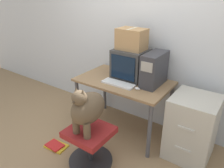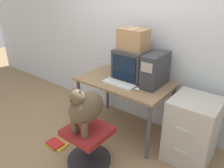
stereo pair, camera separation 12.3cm
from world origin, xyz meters
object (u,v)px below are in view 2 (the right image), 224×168
object	(u,v)px
crt_monitor	(132,64)
keyboard	(119,84)
pc_tower	(155,70)
dog	(85,107)
book_stack_floor	(56,144)
cardboard_box	(133,39)
office_chair	(88,144)
filing_cabinet	(192,130)

from	to	relation	value
crt_monitor	keyboard	distance (m)	0.34
pc_tower	dog	xyz separation A→B (m)	(-0.33, -0.90, -0.23)
crt_monitor	book_stack_floor	xyz separation A→B (m)	(-0.51, -0.98, -0.95)
cardboard_box	crt_monitor	bearing A→B (deg)	-90.00
office_chair	book_stack_floor	world-z (taller)	office_chair
dog	pc_tower	bearing A→B (deg)	70.11
book_stack_floor	crt_monitor	bearing A→B (deg)	62.59
crt_monitor	office_chair	world-z (taller)	crt_monitor
dog	cardboard_box	size ratio (longest dim) A/B	1.53
keyboard	book_stack_floor	xyz separation A→B (m)	(-0.51, -0.69, -0.77)
keyboard	cardboard_box	distance (m)	0.59
filing_cabinet	cardboard_box	distance (m)	1.30
pc_tower	book_stack_floor	size ratio (longest dim) A/B	1.51
keyboard	book_stack_floor	size ratio (longest dim) A/B	1.47
pc_tower	office_chair	distance (m)	1.19
dog	crt_monitor	bearing A→B (deg)	92.03
cardboard_box	pc_tower	bearing A→B (deg)	-5.85
filing_cabinet	office_chair	bearing A→B (deg)	-138.27
pc_tower	filing_cabinet	xyz separation A→B (m)	(0.57, -0.09, -0.59)
crt_monitor	book_stack_floor	distance (m)	1.46
office_chair	filing_cabinet	distance (m)	1.21
filing_cabinet	pc_tower	bearing A→B (deg)	171.20
keyboard	filing_cabinet	bearing A→B (deg)	10.27
cardboard_box	book_stack_floor	size ratio (longest dim) A/B	1.21
filing_cabinet	book_stack_floor	bearing A→B (deg)	-149.07
pc_tower	crt_monitor	bearing A→B (deg)	174.76
cardboard_box	dog	bearing A→B (deg)	-87.98
book_stack_floor	dog	bearing A→B (deg)	5.04
pc_tower	keyboard	world-z (taller)	pc_tower
pc_tower	filing_cabinet	size ratio (longest dim) A/B	0.57
dog	cardboard_box	bearing A→B (deg)	92.02
crt_monitor	filing_cabinet	world-z (taller)	crt_monitor
dog	keyboard	bearing A→B (deg)	93.12
crt_monitor	pc_tower	distance (m)	0.36
crt_monitor	keyboard	size ratio (longest dim) A/B	0.98
crt_monitor	pc_tower	xyz separation A→B (m)	(0.36, -0.03, 0.01)
keyboard	office_chair	size ratio (longest dim) A/B	0.84
crt_monitor	filing_cabinet	bearing A→B (deg)	-7.43
crt_monitor	office_chair	distance (m)	1.16
office_chair	pc_tower	bearing A→B (deg)	69.79
office_chair	crt_monitor	bearing A→B (deg)	92.06
book_stack_floor	cardboard_box	bearing A→B (deg)	62.68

